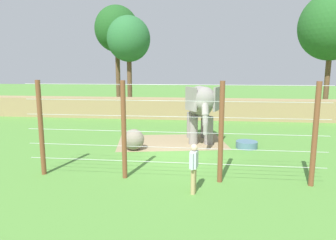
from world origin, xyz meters
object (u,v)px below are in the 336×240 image
enrichment_ball (134,140)px  zookeeper (194,166)px  elephant (201,105)px  water_tub (247,144)px

enrichment_ball → zookeeper: (3.19, -5.03, 0.40)m
enrichment_ball → zookeeper: 5.97m
elephant → water_tub: 3.25m
elephant → zookeeper: (-0.11, -7.06, -1.18)m
zookeeper → water_tub: bearing=67.3°
elephant → enrichment_ball: elephant is taller
zookeeper → water_tub: size_ratio=1.52×
enrichment_ball → elephant: bearing=31.6°
elephant → zookeeper: bearing=-90.9°
zookeeper → enrichment_ball: bearing=122.3°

